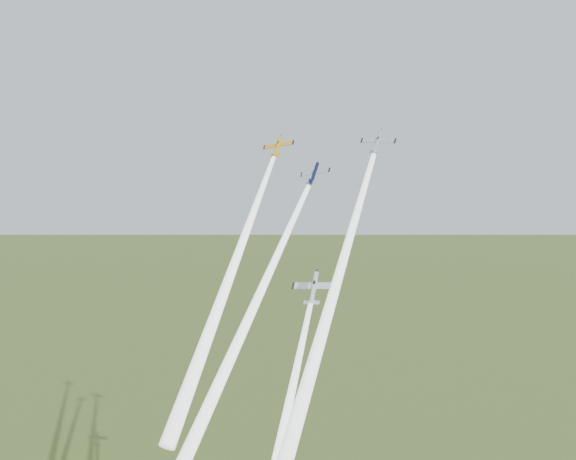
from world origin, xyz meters
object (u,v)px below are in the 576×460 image
object	(u,v)px
plane_yellow	(278,146)
plane_silver_low	(314,288)
plane_silver_right	(378,142)
plane_navy	(314,173)

from	to	relation	value
plane_yellow	plane_silver_low	world-z (taller)	plane_yellow
plane_silver_right	plane_yellow	bearing A→B (deg)	159.69
plane_yellow	plane_silver_low	size ratio (longest dim) A/B	0.82
plane_yellow	plane_navy	world-z (taller)	plane_yellow
plane_silver_right	plane_navy	bearing A→B (deg)	-179.95
plane_yellow	plane_silver_low	distance (m)	35.70
plane_navy	plane_silver_right	world-z (taller)	plane_silver_right
plane_yellow	plane_silver_low	bearing A→B (deg)	-50.68
plane_navy	plane_silver_low	bearing A→B (deg)	-59.36
plane_yellow	plane_navy	distance (m)	16.08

